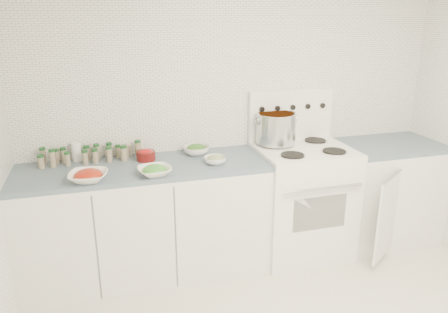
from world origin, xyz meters
TOP-DOWN VIEW (x-y plane):
  - room_walls at (0.00, 0.00)m, footprint 3.54×3.04m
  - counter_left at (-0.82, 1.19)m, footprint 1.85×0.62m
  - stove at (0.48, 1.19)m, footprint 0.76×0.70m
  - counter_right at (1.30, 1.19)m, footprint 0.89×0.86m
  - stock_pot at (0.30, 1.35)m, footprint 0.35×0.33m
  - bowl_tomato at (-1.21, 0.99)m, footprint 0.30×0.30m
  - bowl_snowpea at (-0.76, 0.98)m, footprint 0.26×0.26m
  - bowl_broccoli at (-0.38, 1.36)m, footprint 0.26×0.26m
  - bowl_zucchini at (-0.29, 1.10)m, footprint 0.18×0.18m
  - bowl_pepper at (-0.79, 1.32)m, footprint 0.15×0.15m
  - salt_canister at (-1.30, 1.45)m, footprint 0.09×0.09m
  - tin_can at (-0.92, 1.45)m, footprint 0.09×0.09m
  - spice_cluster at (-1.21, 1.40)m, footprint 0.76×0.15m

SIDE VIEW (x-z plane):
  - counter_right at x=1.30m, z-range 0.00..0.90m
  - counter_left at x=-0.82m, z-range 0.00..0.90m
  - stove at x=0.48m, z-range -0.18..1.18m
  - bowl_zucchini at x=-0.29m, z-range 0.90..0.97m
  - bowl_snowpea at x=-0.76m, z-range 0.89..0.97m
  - bowl_tomato at x=-1.21m, z-range 0.89..0.98m
  - bowl_broccoli at x=-0.38m, z-range 0.90..0.98m
  - bowl_pepper at x=-0.79m, z-range 0.90..0.99m
  - tin_can at x=-0.92m, z-range 0.90..0.99m
  - spice_cluster at x=-1.21m, z-range 0.89..1.03m
  - salt_canister at x=-1.30m, z-range 0.90..1.05m
  - stock_pot at x=0.30m, z-range 0.96..1.21m
  - room_walls at x=0.00m, z-range 0.30..2.82m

